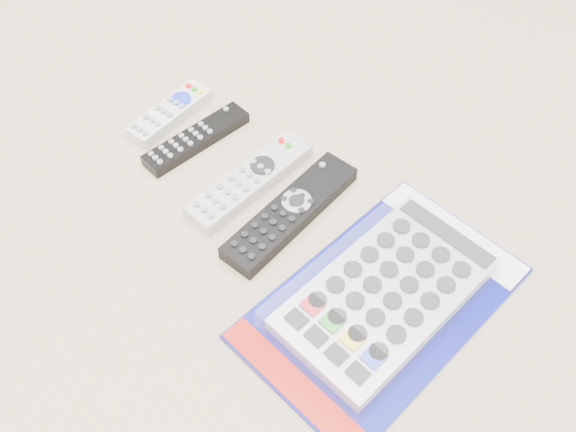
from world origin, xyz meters
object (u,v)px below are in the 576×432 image
Objects in this scene: remote_small_grey at (170,113)px; remote_silver_dvd at (250,180)px; remote_slim_black at (196,139)px; remote_large_black at (290,212)px; jumbo_remote_packaged at (386,292)px.

remote_small_grey is 0.70× the size of remote_silver_dvd.
remote_small_grey is 0.82× the size of remote_slim_black.
remote_slim_black is 0.78× the size of remote_large_black.
remote_small_grey is 0.26m from remote_large_black.
remote_slim_black is 0.36m from jumbo_remote_packaged.
remote_small_grey is 0.40× the size of jumbo_remote_packaged.
remote_silver_dvd is at bearing -8.98° from remote_small_grey.
jumbo_remote_packaged is at bearing -8.31° from remote_large_black.
remote_silver_dvd is at bearing 177.58° from jumbo_remote_packaged.
jumbo_remote_packaged is at bearing -4.65° from remote_silver_dvd.
remote_large_black is at bearing -8.44° from remote_small_grey.
remote_slim_black is (0.07, -0.01, -0.00)m from remote_small_grey.
remote_large_black reaches higher than remote_silver_dvd.
remote_large_black is (0.08, -0.01, 0.00)m from remote_silver_dvd.
jumbo_remote_packaged reaches higher than remote_slim_black.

